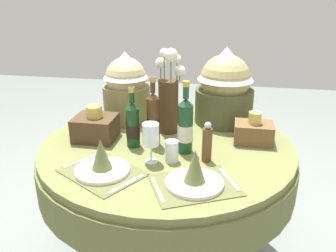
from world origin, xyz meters
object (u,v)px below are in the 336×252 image
flower_vase (169,97)px  wine_bottle_right (185,126)px  wine_bottle_left (153,119)px  wine_glass_left (151,135)px  dining_table (167,166)px  pepper_mill (207,143)px  woven_basket_side_left (95,127)px  wine_bottle_centre (133,124)px  woven_basket_side_right (254,132)px  gift_tub_back_right (225,84)px  place_setting_left (102,163)px  place_setting_right (195,175)px  tumbler_near_right (172,151)px  gift_tub_back_left (126,85)px

flower_vase → wine_bottle_right: flower_vase is taller
wine_bottle_left → wine_glass_left: 0.19m
dining_table → pepper_mill: 0.35m
woven_basket_side_left → wine_bottle_left: bearing=-2.9°
wine_bottle_centre → woven_basket_side_right: wine_bottle_centre is taller
gift_tub_back_right → wine_bottle_right: bearing=-110.9°
place_setting_left → woven_basket_side_left: size_ratio=2.01×
place_setting_right → wine_glass_left: wine_glass_left is taller
wine_bottle_centre → tumbler_near_right: size_ratio=3.01×
place_setting_left → flower_vase: (0.21, 0.50, 0.15)m
wine_bottle_centre → place_setting_right: bearing=-43.3°
place_setting_right → gift_tub_back_right: (0.09, 0.75, 0.18)m
wine_bottle_left → woven_basket_side_right: bearing=13.3°
wine_bottle_right → gift_tub_back_right: bearing=69.1°
tumbler_near_right → woven_basket_side_left: woven_basket_side_left is taller
gift_tub_back_right → woven_basket_side_left: bearing=-150.3°
flower_vase → wine_bottle_right: size_ratio=1.34×
woven_basket_side_right → place_setting_right: bearing=-117.9°
flower_vase → wine_bottle_right: 0.27m
woven_basket_side_right → pepper_mill: bearing=-131.4°
place_setting_right → gift_tub_back_left: 0.84m
woven_basket_side_right → wine_bottle_right: bearing=-152.5°
woven_basket_side_left → gift_tub_back_right: bearing=29.7°
woven_basket_side_right → tumbler_near_right: bearing=-143.2°
dining_table → woven_basket_side_right: woven_basket_side_right is taller
flower_vase → gift_tub_back_left: bearing=153.9°
flower_vase → wine_bottle_right: (0.12, -0.23, -0.07)m
wine_bottle_centre → wine_glass_left: 0.20m
place_setting_left → tumbler_near_right: bearing=29.7°
pepper_mill → place_setting_right: bearing=-97.9°
place_setting_right → wine_bottle_right: 0.33m
flower_vase → woven_basket_side_right: flower_vase is taller
gift_tub_back_left → gift_tub_back_right: 0.57m
pepper_mill → gift_tub_back_left: 0.69m
pepper_mill → woven_basket_side_left: pepper_mill is taller
wine_bottle_centre → gift_tub_back_left: bearing=110.8°
dining_table → place_setting_left: bearing=-121.7°
wine_bottle_centre → tumbler_near_right: bearing=-31.2°
gift_tub_back_left → woven_basket_side_left: 0.34m
wine_bottle_centre → gift_tub_back_left: size_ratio=0.74×
wine_bottle_right → tumbler_near_right: size_ratio=3.48×
flower_vase → gift_tub_back_right: bearing=36.1°
place_setting_left → tumbler_near_right: size_ratio=4.17×
flower_vase → tumbler_near_right: bearing=-77.8°
flower_vase → pepper_mill: 0.40m
woven_basket_side_right → flower_vase: bearing=172.6°
wine_glass_left → gift_tub_back_left: (-0.26, 0.50, 0.08)m
place_setting_left → gift_tub_back_left: size_ratio=1.03×
wine_glass_left → tumbler_near_right: 0.13m
gift_tub_back_left → wine_bottle_centre: bearing=-69.2°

